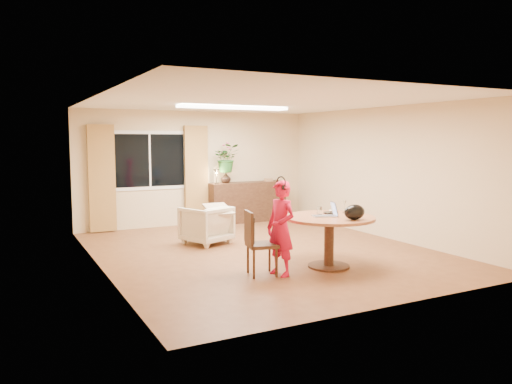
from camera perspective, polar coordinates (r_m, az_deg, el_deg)
floor at (r=8.82m, az=0.83°, el=-6.79°), size 6.50×6.50×0.00m
ceiling at (r=8.62m, az=0.86°, el=10.31°), size 6.50×6.50×0.00m
wall_back at (r=11.58m, az=-6.78°, el=2.73°), size 5.50×0.00×5.50m
wall_left at (r=7.72m, az=-17.46°, el=0.88°), size 0.00×6.50×6.50m
wall_right at (r=10.21m, az=14.58°, el=2.15°), size 0.00×6.50×6.50m
window at (r=11.22m, az=-12.04°, el=3.56°), size 1.70×0.03×1.30m
curtain_left at (r=10.93m, az=-17.20°, el=1.50°), size 0.55×0.08×2.25m
curtain_right at (r=11.49m, az=-6.84°, el=1.93°), size 0.55×0.08×2.25m
ceiling_panel at (r=9.69m, az=-2.55°, el=9.62°), size 2.20×0.35×0.05m
dining_table at (r=7.71m, az=8.37°, el=-4.01°), size 1.38×1.38×0.79m
dining_chair at (r=7.22m, az=0.69°, el=-5.85°), size 0.52×0.49×0.94m
child at (r=7.18m, az=2.85°, el=-4.16°), size 0.57×0.44×1.37m
laptop at (r=7.64m, az=7.78°, el=-1.92°), size 0.42×0.35×0.24m
tumbler at (r=7.89m, az=7.27°, el=-2.10°), size 0.09×0.09×0.12m
wine_glass at (r=8.11m, az=10.07°, el=-1.65°), size 0.09×0.09×0.20m
pot_lid at (r=8.00m, az=8.53°, el=-2.29°), size 0.30×0.30×0.04m
handbag at (r=7.40m, az=11.19°, el=-2.28°), size 0.36×0.23×0.23m
armchair at (r=9.44m, az=-5.71°, el=-3.73°), size 1.01×1.02×0.72m
throw at (r=9.38m, az=-4.32°, el=-1.47°), size 0.45×0.55×0.03m
sideboard at (r=11.91m, az=-1.02°, el=-1.13°), size 1.89×0.46×0.95m
vase at (r=11.61m, az=-3.48°, el=1.64°), size 0.30×0.30×0.25m
bouquet at (r=11.60m, az=-3.37°, el=3.88°), size 0.71×0.66×0.66m
book_stack at (r=12.12m, az=1.43°, el=1.42°), size 0.21×0.18×0.08m
desk_lamp at (r=11.46m, az=-4.55°, el=1.83°), size 0.16×0.16×0.35m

